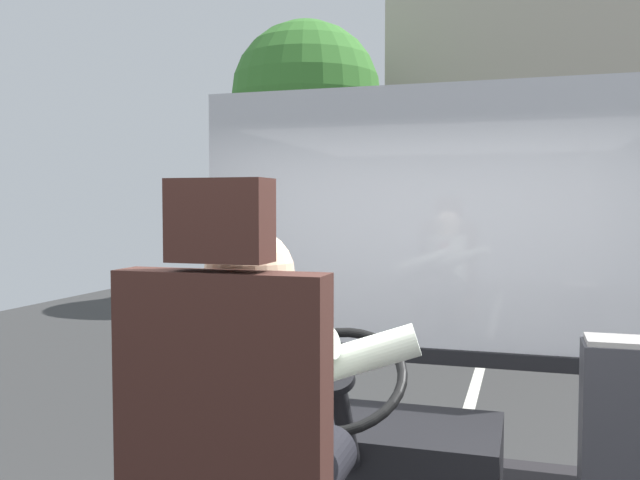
{
  "coord_description": "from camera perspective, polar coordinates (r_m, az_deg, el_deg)",
  "views": [
    {
      "loc": [
        0.52,
        -1.97,
        2.04
      ],
      "look_at": [
        -0.36,
        0.92,
        1.88
      ],
      "focal_mm": 37.96,
      "sensor_mm": 36.0,
      "label": 1
    }
  ],
  "objects": [
    {
      "name": "bus_driver",
      "position": [
        1.75,
        -5.1,
        -14.67
      ],
      "size": [
        0.75,
        0.56,
        0.75
      ],
      "color": "black",
      "rests_on": "driver_seat"
    },
    {
      "name": "windshield_panel",
      "position": [
        3.63,
        8.77,
        -1.27
      ],
      "size": [
        2.5,
        0.08,
        1.48
      ],
      "color": "silver"
    },
    {
      "name": "ground",
      "position": [
        10.97,
        14.11,
        -7.85
      ],
      "size": [
        18.0,
        44.0,
        0.06
      ],
      "color": "#313131"
    },
    {
      "name": "steering_console",
      "position": [
        3.02,
        3.98,
        -18.22
      ],
      "size": [
        1.1,
        1.03,
        0.86
      ],
      "color": "black",
      "rests_on": "bus_floor"
    },
    {
      "name": "street_tree",
      "position": [
        14.35,
        -1.17,
        11.88
      ],
      "size": [
        3.09,
        3.09,
        5.81
      ],
      "color": "#4C3828",
      "rests_on": "ground"
    },
    {
      "name": "fare_box",
      "position": [
        2.86,
        23.54,
        -15.75
      ],
      "size": [
        0.24,
        0.21,
        0.82
      ],
      "color": "#333338",
      "rests_on": "bus_floor"
    }
  ]
}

